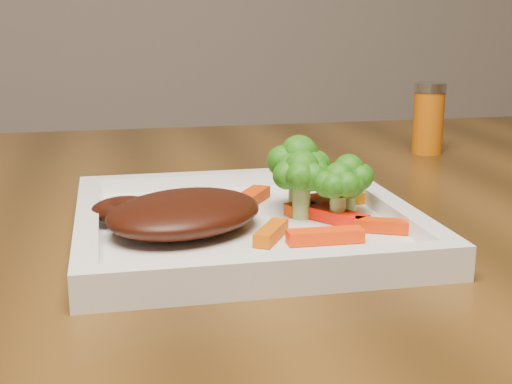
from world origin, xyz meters
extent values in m
cube|color=white|center=(-0.07, 0.04, 0.76)|extent=(0.27, 0.27, 0.01)
ellipsoid|color=#3A1208|center=(-0.12, 0.03, 0.78)|extent=(0.17, 0.16, 0.03)
cube|color=#FF3804|center=(-0.02, -0.02, 0.77)|extent=(0.06, 0.02, 0.01)
cube|color=red|center=(0.03, -0.01, 0.77)|extent=(0.05, 0.03, 0.01)
cube|color=#CE5703|center=(-0.06, -0.01, 0.77)|extent=(0.04, 0.05, 0.01)
cube|color=red|center=(0.03, 0.08, 0.77)|extent=(0.06, 0.03, 0.01)
cube|color=#D63803|center=(-0.06, 0.10, 0.77)|extent=(0.05, 0.06, 0.01)
cube|color=#FF1804|center=(0.00, 0.03, 0.77)|extent=(0.05, 0.06, 0.01)
cube|color=#E13D03|center=(-0.01, 0.06, 0.77)|extent=(0.05, 0.03, 0.01)
cylinder|color=#C15E0A|center=(0.23, 0.34, 0.80)|extent=(0.05, 0.05, 0.09)
cube|color=#D67003|center=(0.03, 0.08, 0.77)|extent=(0.05, 0.02, 0.01)
camera|label=1|loc=(-0.18, -0.51, 0.93)|focal=50.00mm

